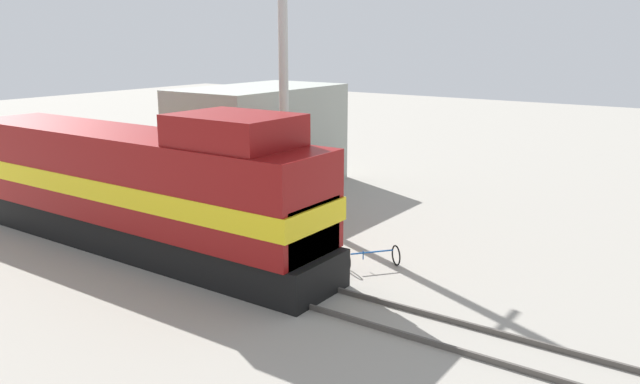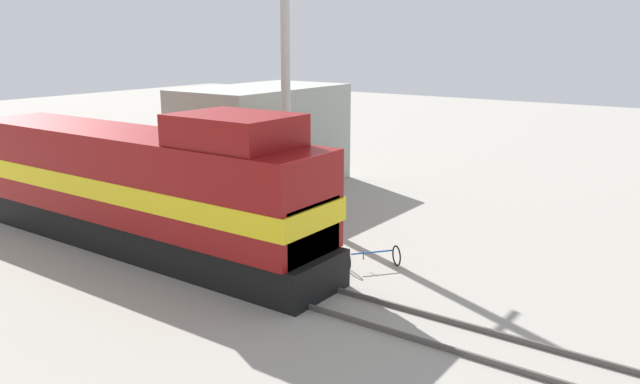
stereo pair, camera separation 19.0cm
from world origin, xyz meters
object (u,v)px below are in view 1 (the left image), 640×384
Objects in this scene: utility_pole at (284,79)px; vendor_umbrella at (285,174)px; bicycle at (284,224)px; locomotive at (141,189)px; person_bystander at (251,214)px; bicycle_spare at (372,258)px; billboard_sign at (264,142)px.

utility_pole is 5.03× the size of vendor_umbrella.
locomotive is at bearing 83.22° from bicycle.
person_bystander is at bearing -161.30° from utility_pole.
vendor_umbrella is 6.33m from bicycle_spare.
billboard_sign is at bearing 33.24° from person_bystander.
bicycle is (-1.29, -0.90, -1.64)m from vendor_umbrella.
utility_pole is at bearing -98.60° from billboard_sign.
utility_pole is at bearing 18.70° from person_bystander.
vendor_umbrella is 2.27m from bicycle.
utility_pole is 2.83× the size of billboard_sign.
bicycle is at bearing -24.16° from person_bystander.
locomotive is 4.05m from person_bystander.
locomotive reaches higher than bicycle_spare.
locomotive is 1.46× the size of utility_pole.
locomotive is 5.50m from bicycle.
locomotive reaches higher than person_bystander.
bicycle is 1.07× the size of bicycle_spare.
vendor_umbrella reaches higher than person_bystander.
vendor_umbrella is 1.24× the size of person_bystander.
person_bystander is at bearing -146.76° from billboard_sign.
utility_pole reaches higher than billboard_sign.
bicycle_spare is (-1.29, -4.64, -0.01)m from bicycle.
bicycle_spare is (-3.84, -7.68, -2.54)m from billboard_sign.
utility_pole is 3.04m from billboard_sign.
locomotive is 9.10× the size of bicycle_spare.
person_bystander is 1.48m from bicycle.
bicycle is at bearing -156.42° from bicycle_spare.
bicycle is (1.23, -0.55, -0.61)m from person_bystander.
bicycle_spare is (-0.05, -5.20, -0.62)m from person_bystander.
billboard_sign is 2.06× the size of bicycle.
utility_pole is at bearing -26.48° from bicycle.
vendor_umbrella is at bearing -28.46° from bicycle.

